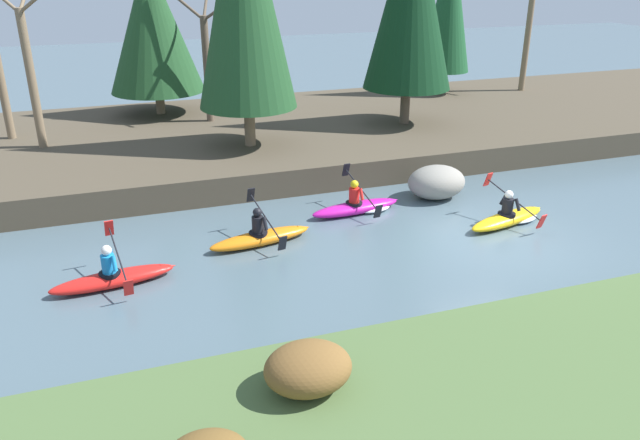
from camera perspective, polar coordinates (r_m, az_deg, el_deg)
ground_plane at (r=16.59m, az=15.36°, el=-2.00°), size 90.00×90.00×0.00m
riverbank_far at (r=25.09m, az=2.32°, el=8.32°), size 44.00×11.07×0.85m
conifer_tree_far_left at (r=26.04m, az=-15.08°, el=16.87°), size 3.69×3.69×6.05m
conifer_tree_centre at (r=29.82m, az=11.71°, el=18.90°), size 2.22×2.22×7.05m
bare_tree_mid_upstream at (r=22.59m, az=-25.03°, el=12.95°), size 3.28×3.24×5.92m
bare_tree_mid_downstream at (r=24.56m, az=-10.33°, el=14.51°), size 2.90×2.86×5.19m
bare_tree_downstream at (r=31.60m, az=18.53°, el=16.44°), size 3.42×3.38×6.20m
shrub_clump_second at (r=9.79m, az=-1.10°, el=-13.39°), size 1.38×1.15×0.75m
kayaker_lead at (r=17.82m, az=16.99°, el=0.27°), size 2.77×2.04×1.20m
kayaker_middle at (r=17.81m, az=3.59°, el=1.26°), size 2.79×2.07×1.20m
kayaker_trailing at (r=15.90m, az=-5.42°, el=-1.48°), size 2.80×2.07×1.20m
kayaker_far_back at (r=14.61m, az=-18.33°, el=-4.95°), size 2.80×2.07×1.20m
boulder_midstream at (r=19.11m, az=10.60°, el=3.42°), size 1.78×1.40×1.01m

